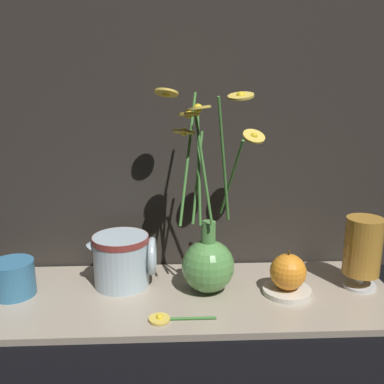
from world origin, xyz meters
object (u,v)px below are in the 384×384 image
(yellow_mug, at_px, (12,278))
(tea_glass, at_px, (363,248))
(vase_with_flowers, at_px, (208,255))
(ceramic_pitcher, at_px, (123,258))
(orange_fruit, at_px, (288,272))

(yellow_mug, height_order, tea_glass, tea_glass)
(yellow_mug, xyz_separation_m, tea_glass, (0.66, 0.00, 0.05))
(vase_with_flowers, bearing_deg, ceramic_pitcher, 168.76)
(vase_with_flowers, distance_m, yellow_mug, 0.37)
(vase_with_flowers, bearing_deg, yellow_mug, 179.99)
(vase_with_flowers, xyz_separation_m, tea_glass, (0.30, 0.00, 0.01))
(ceramic_pitcher, relative_size, orange_fruit, 1.75)
(ceramic_pitcher, bearing_deg, tea_glass, -3.83)
(yellow_mug, height_order, ceramic_pitcher, ceramic_pitcher)
(vase_with_flowers, relative_size, orange_fruit, 4.98)
(yellow_mug, bearing_deg, tea_glass, 0.15)
(yellow_mug, relative_size, orange_fruit, 1.17)
(yellow_mug, bearing_deg, orange_fruit, -2.11)
(vase_with_flowers, bearing_deg, tea_glass, 0.34)
(yellow_mug, height_order, orange_fruit, orange_fruit)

